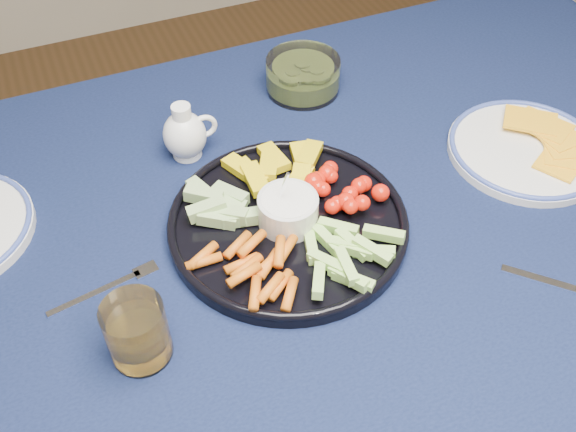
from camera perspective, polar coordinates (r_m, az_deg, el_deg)
name	(u,v)px	position (r m, az deg, el deg)	size (l,w,h in m)	color
dining_table	(280,314)	(0.90, -0.72, -8.71)	(1.67, 1.07, 0.75)	#52371B
crudite_platter	(286,220)	(0.87, -0.16, -0.32)	(0.33, 0.33, 0.11)	black
creamer_pitcher	(185,134)	(0.98, -9.11, 7.20)	(0.08, 0.07, 0.09)	white
pickle_bowl	(303,76)	(1.11, 1.33, 12.30)	(0.13, 0.13, 0.06)	white
cheese_plate	(527,148)	(1.05, 20.44, 5.72)	(0.24, 0.24, 0.03)	white
juice_tumbler	(138,334)	(0.75, -13.20, -10.21)	(0.07, 0.07, 0.08)	white
fork_left	(113,285)	(0.85, -15.29, -5.96)	(0.15, 0.04, 0.00)	white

